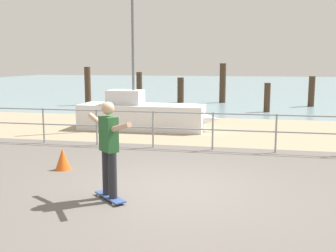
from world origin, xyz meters
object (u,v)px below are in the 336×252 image
at_px(skateboard, 110,197).
at_px(sailboat, 146,115).
at_px(traffic_cone, 63,159).
at_px(skateboarder, 109,144).

bearing_deg(skateboard, sailboat, 99.73).
xyz_separation_m(sailboat, skateboard, (1.26, -7.36, -0.46)).
distance_m(skateboard, traffic_cone, 2.41).
relative_size(sailboat, skateboarder, 3.26).
xyz_separation_m(skateboard, skateboarder, (0.00, 0.00, 0.95)).
height_order(skateboarder, traffic_cone, skateboarder).
distance_m(skateboard, skateboarder, 0.95).
xyz_separation_m(skateboarder, traffic_cone, (-1.70, 1.69, -0.77)).
relative_size(sailboat, traffic_cone, 10.76).
distance_m(sailboat, skateboarder, 7.49).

